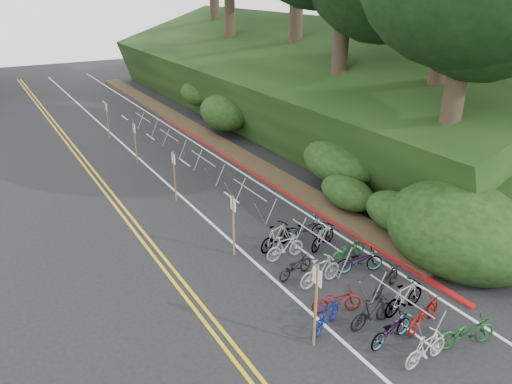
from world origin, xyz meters
TOP-DOWN VIEW (x-y plane):
  - ground at (0.00, 0.00)m, footprint 120.00×120.00m
  - road_markings at (0.63, 10.10)m, footprint 7.47×80.00m
  - red_curb at (5.70, 12.00)m, footprint 0.25×28.00m
  - embankment at (12.96, 19.04)m, footprint 14.30×48.14m
  - bike_rack_front at (2.84, -1.44)m, footprint 1.16×2.59m
  - bike_racks_rest at (3.00, 13.00)m, footprint 1.14×23.00m
  - signpost_near at (0.16, -0.80)m, footprint 0.08×0.40m
  - signposts_rest at (0.60, 14.00)m, footprint 0.08×18.40m
  - bike_front at (0.91, -0.38)m, footprint 1.05×1.65m
  - bike_valet at (3.07, 0.78)m, footprint 3.38×9.62m

SIDE VIEW (x-z plane):
  - ground at x=0.00m, z-range 0.00..0.00m
  - road_markings at x=0.63m, z-range 0.00..0.01m
  - red_curb at x=5.70m, z-range 0.00..0.10m
  - bike_front at x=0.91m, z-range 0.00..0.96m
  - bike_valet at x=3.07m, z-range -0.06..1.03m
  - bike_rack_front at x=2.84m, z-range 0.25..1.45m
  - bike_racks_rest at x=3.00m, z-range 0.27..1.44m
  - signposts_rest at x=0.60m, z-range 0.18..2.68m
  - signpost_near at x=0.16m, z-range 0.19..2.87m
  - embankment at x=12.96m, z-range -1.99..7.12m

